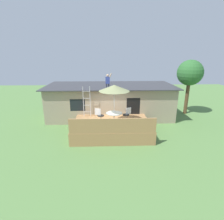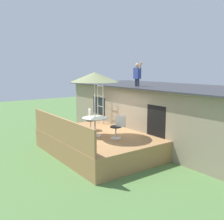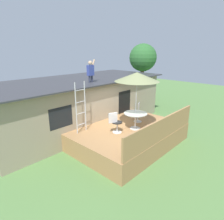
{
  "view_description": "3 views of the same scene",
  "coord_description": "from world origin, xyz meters",
  "px_view_note": "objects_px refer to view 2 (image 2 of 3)",
  "views": [
    {
      "loc": [
        -0.36,
        -10.91,
        5.1
      ],
      "look_at": [
        0.05,
        0.77,
        1.4
      ],
      "focal_mm": 28.21,
      "sensor_mm": 36.0,
      "label": 1
    },
    {
      "loc": [
        8.68,
        -5.63,
        3.47
      ],
      "look_at": [
        -0.37,
        0.92,
        1.67
      ],
      "focal_mm": 41.16,
      "sensor_mm": 36.0,
      "label": 2
    },
    {
      "loc": [
        -6.6,
        -5.18,
        4.25
      ],
      "look_at": [
        -0.53,
        0.52,
        1.67
      ],
      "focal_mm": 31.4,
      "sensor_mm": 36.0,
      "label": 3
    }
  ],
  "objects_px": {
    "patio_table": "(95,122)",
    "person_figure": "(137,73)",
    "patio_chair_left": "(90,120)",
    "patio_chair_right": "(118,127)",
    "patio_umbrella": "(94,77)",
    "step_ladder": "(100,101)"
  },
  "relations": [
    {
      "from": "patio_chair_right",
      "to": "patio_chair_left",
      "type": "bearing_deg",
      "value": -24.4
    },
    {
      "from": "patio_table",
      "to": "patio_umbrella",
      "type": "distance_m",
      "value": 1.76
    },
    {
      "from": "patio_chair_right",
      "to": "step_ladder",
      "type": "bearing_deg",
      "value": -48.8
    },
    {
      "from": "patio_umbrella",
      "to": "patio_chair_right",
      "type": "distance_m",
      "value": 2.13
    },
    {
      "from": "person_figure",
      "to": "patio_chair_left",
      "type": "height_order",
      "value": "person_figure"
    },
    {
      "from": "patio_table",
      "to": "person_figure",
      "type": "relative_size",
      "value": 0.94
    },
    {
      "from": "patio_chair_left",
      "to": "patio_chair_right",
      "type": "bearing_deg",
      "value": 24.25
    },
    {
      "from": "step_ladder",
      "to": "patio_table",
      "type": "bearing_deg",
      "value": -38.58
    },
    {
      "from": "patio_table",
      "to": "step_ladder",
      "type": "bearing_deg",
      "value": 141.42
    },
    {
      "from": "step_ladder",
      "to": "patio_chair_right",
      "type": "height_order",
      "value": "step_ladder"
    },
    {
      "from": "patio_table",
      "to": "patio_umbrella",
      "type": "height_order",
      "value": "patio_umbrella"
    },
    {
      "from": "patio_table",
      "to": "patio_chair_left",
      "type": "height_order",
      "value": "patio_chair_left"
    },
    {
      "from": "patio_umbrella",
      "to": "step_ladder",
      "type": "relative_size",
      "value": 1.15
    },
    {
      "from": "person_figure",
      "to": "patio_chair_right",
      "type": "relative_size",
      "value": 1.21
    },
    {
      "from": "patio_table",
      "to": "patio_chair_right",
      "type": "height_order",
      "value": "patio_chair_right"
    },
    {
      "from": "person_figure",
      "to": "patio_chair_right",
      "type": "bearing_deg",
      "value": -59.09
    },
    {
      "from": "step_ladder",
      "to": "person_figure",
      "type": "bearing_deg",
      "value": 34.61
    },
    {
      "from": "patio_table",
      "to": "patio_chair_left",
      "type": "distance_m",
      "value": 1.01
    },
    {
      "from": "person_figure",
      "to": "patio_chair_left",
      "type": "bearing_deg",
      "value": -104.68
    },
    {
      "from": "patio_chair_right",
      "to": "patio_umbrella",
      "type": "bearing_deg",
      "value": -0.0
    },
    {
      "from": "patio_umbrella",
      "to": "patio_chair_right",
      "type": "bearing_deg",
      "value": 28.38
    },
    {
      "from": "person_figure",
      "to": "patio_chair_right",
      "type": "xyz_separation_m",
      "value": [
        1.24,
        -2.06,
        -2.03
      ]
    }
  ]
}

